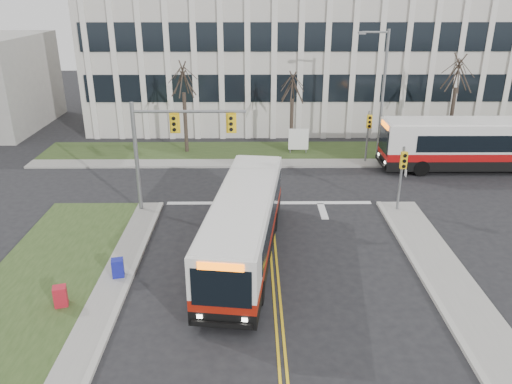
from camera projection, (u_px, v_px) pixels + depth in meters
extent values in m
plane|color=black|center=(275.00, 278.00, 21.72)|extent=(120.00, 120.00, 0.00)
cube|color=#9E9B93|center=(77.00, 356.00, 17.01)|extent=(1.20, 26.00, 0.14)
cube|color=#9E9B93|center=(500.00, 353.00, 17.13)|extent=(2.00, 26.00, 0.14)
cube|color=#9E9B93|center=(335.00, 163.00, 35.81)|extent=(44.00, 1.60, 0.14)
cube|color=#2D401B|center=(330.00, 152.00, 38.41)|extent=(44.00, 5.00, 0.12)
cube|color=beige|center=(315.00, 54.00, 47.28)|extent=(40.00, 16.00, 12.00)
cylinder|color=slate|center=(137.00, 159.00, 27.16)|extent=(0.22, 0.22, 6.20)
cylinder|color=slate|center=(189.00, 112.00, 26.21)|extent=(6.00, 0.16, 0.16)
cube|color=yellow|center=(174.00, 123.00, 26.29)|extent=(0.34, 0.24, 0.92)
cube|color=yellow|center=(231.00, 123.00, 26.31)|extent=(0.34, 0.24, 0.92)
cylinder|color=slate|center=(400.00, 180.00, 27.54)|extent=(0.14, 0.14, 3.80)
cube|color=yellow|center=(404.00, 160.00, 26.91)|extent=(0.34, 0.24, 0.92)
cylinder|color=slate|center=(367.00, 137.00, 35.42)|extent=(0.14, 0.14, 3.80)
cube|color=yellow|center=(369.00, 122.00, 34.78)|extent=(0.34, 0.24, 0.92)
cylinder|color=slate|center=(383.00, 97.00, 35.05)|extent=(0.20, 0.20, 9.20)
cylinder|color=slate|center=(375.00, 32.00, 33.38)|extent=(1.80, 0.14, 0.14)
cube|color=slate|center=(362.00, 33.00, 33.40)|extent=(0.50, 0.25, 0.18)
cylinder|color=slate|center=(290.00, 148.00, 37.75)|extent=(0.08, 0.08, 1.00)
cylinder|color=slate|center=(306.00, 148.00, 37.76)|extent=(0.08, 0.08, 1.00)
cube|color=white|center=(298.00, 139.00, 37.50)|extent=(1.50, 0.12, 1.60)
cylinder|color=#42352B|center=(186.00, 123.00, 37.47)|extent=(0.28, 0.28, 4.62)
cylinder|color=#42352B|center=(291.00, 126.00, 37.82)|extent=(0.28, 0.28, 4.09)
cylinder|color=#42352B|center=(451.00, 121.00, 37.57)|extent=(0.28, 0.28, 4.95)
cube|color=navy|center=(118.00, 269.00, 21.48)|extent=(0.59, 0.55, 0.95)
cube|color=#A81524|center=(61.00, 297.00, 19.51)|extent=(0.61, 0.58, 0.95)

